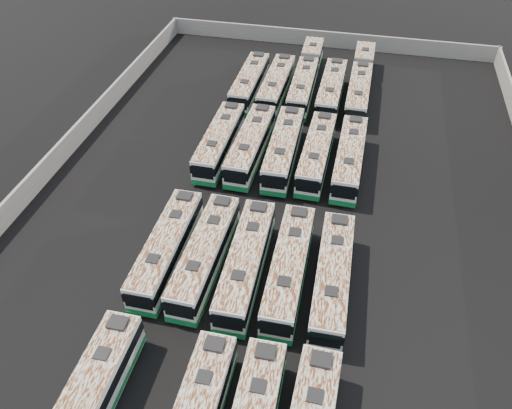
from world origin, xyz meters
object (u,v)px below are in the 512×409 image
Objects in this scene: bus_back_center at (306,76)px; bus_midfront_left at (205,255)px; bus_midfront_far_left at (167,248)px; bus_back_right at (331,90)px; bus_midback_far_left at (220,141)px; bus_midback_left at (251,145)px; bus_midfront_far_right at (332,277)px; bus_back_left at (276,85)px; bus_midfront_center at (246,263)px; bus_midback_right at (317,153)px; bus_front_far_left at (88,403)px; bus_midfront_right at (289,268)px; bus_midback_center at (284,148)px; bus_midback_far_right at (350,158)px; bus_back_far_left at (250,82)px; bus_back_far_right at (360,82)px.

bus_midfront_left is at bearing -96.75° from bus_back_center.
bus_back_right reaches higher than bus_midfront_far_left.
bus_midback_far_left is 3.16m from bus_midback_left.
bus_midfront_far_right is at bearing 0.39° from bus_midfront_left.
bus_midback_far_left is at bearing -103.61° from bus_back_left.
bus_midfront_center is 1.02× the size of bus_midback_right.
bus_front_far_left is at bearing -108.06° from bus_midback_right.
bus_midfront_right is at bearing 53.06° from bus_front_far_left.
bus_front_far_left is 1.00× the size of bus_midfront_far_left.
bus_midback_center is at bearing 78.80° from bus_midfront_left.
bus_midback_center is 6.37m from bus_midback_far_right.
bus_back_center is (-0.15, 15.74, -0.07)m from bus_midback_center.
bus_midfront_left is 1.01× the size of bus_back_far_left.
bus_front_far_left is at bearing -136.57° from bus_midfront_far_right.
bus_midback_far_left is 0.96× the size of bus_midback_center.
bus_midback_far_left is at bearing -128.43° from bus_back_far_right.
bus_midfront_far_right is 30.91m from bus_back_far_right.
bus_midfront_far_left is 0.98× the size of bus_midback_far_right.
bus_midback_far_right is (12.78, 27.75, 0.01)m from bus_front_far_left.
bus_midfront_center is 15.24m from bus_midback_center.
bus_midback_far_left is 1.00× the size of bus_back_far_left.
bus_midfront_far_right is 1.01× the size of bus_back_far_left.
bus_midfront_right is at bearing -84.83° from bus_back_center.
bus_midfront_far_left is at bearing -108.57° from bus_back_right.
bus_midback_right is at bearing -78.89° from bus_back_center.
bus_midfront_center reaches higher than bus_midfront_far_right.
bus_front_far_left is at bearing -102.86° from bus_midfront_left.
bus_midfront_left is 1.00× the size of bus_midback_far_right.
bus_midback_center reaches higher than bus_back_left.
bus_midfront_center is at bearing 179.15° from bus_midfront_far_right.
bus_midfront_far_left is 6.31m from bus_midfront_center.
bus_back_left is (-9.55, 12.66, 0.00)m from bus_midback_far_right.
bus_midfront_right is 1.00× the size of bus_midback_far_right.
bus_midback_center is (-3.17, 15.06, 0.04)m from bus_midfront_right.
bus_back_far_right is at bearing 60.01° from bus_midback_left.
bus_back_center is (3.11, 30.83, -0.03)m from bus_midfront_left.
bus_midback_left is 9.63m from bus_midback_far_right.
bus_midfront_far_right is 29.37m from bus_back_left.
bus_back_left is (-6.40, 12.55, 0.02)m from bus_midback_right.
bus_midback_left is at bearing 83.43° from bus_front_far_left.
bus_midback_far_left is at bearing -126.44° from bus_back_right.
bus_back_far_left is (-0.02, 27.60, 0.01)m from bus_midfront_far_left.
bus_back_right reaches higher than bus_back_left.
bus_midback_center is 12.96m from bus_back_left.
bus_midback_right is (9.63, 27.85, 0.00)m from bus_front_far_left.
bus_midfront_far_right is 19.78m from bus_midback_far_left.
bus_front_far_left is 0.65× the size of bus_back_far_right.
bus_midfront_left is 1.01× the size of bus_midback_far_left.
bus_midfront_left is 0.97× the size of bus_midback_center.
bus_midfront_far_right is 0.65× the size of bus_back_far_right.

